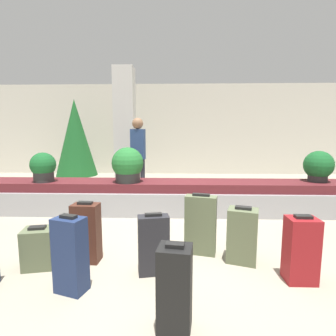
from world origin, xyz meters
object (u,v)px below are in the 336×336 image
Objects in this scene: potted_plant_1 at (43,167)px; suitcase_3 at (175,289)px; suitcase_5 at (86,233)px; potted_plant_0 at (318,166)px; suitcase_0 at (70,255)px; potted_plant_2 at (128,165)px; decorated_tree at (76,138)px; suitcase_6 at (201,225)px; suitcase_4 at (39,248)px; traveler_0 at (138,149)px; pillar at (125,129)px; suitcase_1 at (154,245)px; suitcase_7 at (301,250)px; suitcase_2 at (242,235)px.

suitcase_3 is at bearing -49.74° from potted_plant_1.
suitcase_5 is 1.24× the size of potted_plant_0.
suitcase_0 is at bearing -58.79° from potted_plant_1.
decorated_tree reaches higher than potted_plant_2.
decorated_tree is at bearing 138.10° from suitcase_6.
suitcase_4 is at bearing 157.54° from suitcase_3.
suitcase_0 is 2.90m from potted_plant_1.
decorated_tree reaches higher than suitcase_6.
potted_plant_1 is at bearing -130.53° from traveler_0.
pillar is 4.99m from suitcase_0.
potted_plant_1 reaches higher than suitcase_3.
suitcase_1 is at bearing -72.74° from potted_plant_2.
suitcase_0 is 0.59m from suitcase_5.
traveler_0 is at bearing 90.05° from potted_plant_2.
suitcase_3 is 1.44m from suitcase_7.
potted_plant_1 is (-3.23, 1.81, 0.54)m from suitcase_2.
potted_plant_2 is (0.09, 2.45, 0.54)m from suitcase_0.
potted_plant_2 is (0.63, 2.02, 0.67)m from suitcase_4.
potted_plant_2 is at bearing 150.39° from suitcase_2.
suitcase_2 is 2.79m from potted_plant_0.
potted_plant_0 is at bearing 53.73° from suitcase_0.
potted_plant_1 is at bearing -179.63° from potted_plant_2.
potted_plant_0 is at bearing 32.21° from suitcase_5.
suitcase_2 is 0.62m from suitcase_7.
suitcase_0 is at bearing -50.01° from suitcase_4.
suitcase_5 is (-0.80, 0.24, 0.03)m from suitcase_1.
suitcase_3 is at bearing -69.35° from traveler_0.
traveler_0 is (-0.00, 1.34, 0.22)m from potted_plant_2.
suitcase_0 is 1.13× the size of suitcase_2.
traveler_0 is (0.14, 3.20, 0.77)m from suitcase_5.
suitcase_6 is (1.83, 0.40, 0.14)m from suitcase_4.
decorated_tree is at bearing 100.77° from potted_plant_1.
suitcase_4 is 2.31m from potted_plant_1.
decorated_tree reaches higher than potted_plant_0.
potted_plant_2 is (-0.66, 2.11, 0.58)m from suitcase_1.
potted_plant_1 reaches higher than suitcase_5.
pillar reaches higher than suitcase_1.
suitcase_0 reaches higher than suitcase_2.
suitcase_1 is 6.10m from decorated_tree.
decorated_tree reaches higher than traveler_0.
potted_plant_2 reaches higher than suitcase_6.
suitcase_6 is 1.32× the size of potted_plant_0.
suitcase_2 is 1.40× the size of suitcase_4.
potted_plant_0 is 3.73m from traveler_0.
potted_plant_2 is at bearing 134.16° from suitcase_7.
potted_plant_2 is at bearing 114.92° from suitcase_3.
suitcase_7 reaches higher than suitcase_4.
suitcase_6 is 1.12m from suitcase_7.
suitcase_0 is 3.86m from traveler_0.
suitcase_7 is 1.20× the size of potted_plant_0.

